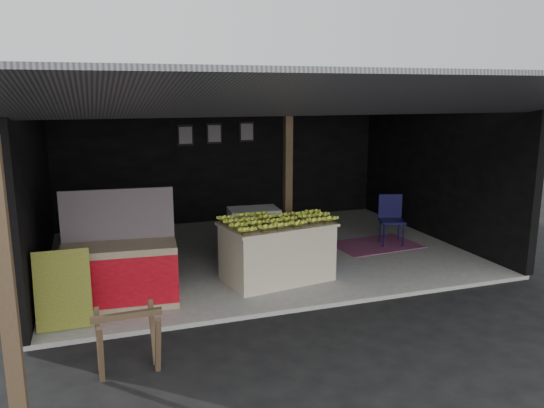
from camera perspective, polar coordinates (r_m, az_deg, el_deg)
name	(u,v)px	position (r m, az deg, el deg)	size (l,w,h in m)	color
ground	(317,310)	(7.06, 4.87, -11.26)	(80.00, 80.00, 0.00)	black
concrete_slab	(259,253)	(9.25, -1.41, -5.31)	(7.00, 5.00, 0.06)	gray
shophouse	(253,132)	(9.16, -2.07, 7.72)	(7.40, 7.29, 3.02)	black
banana_table	(277,251)	(7.80, 0.53, -5.10)	(1.69, 1.19, 0.86)	beige
banana_pile	(277,217)	(7.66, 0.54, -1.45)	(1.43, 0.86, 0.17)	yellow
white_crate	(254,235)	(8.64, -1.96, -3.33)	(0.83, 0.60, 0.88)	white
neighbor_stall	(120,271)	(7.17, -16.02, -6.98)	(1.49, 0.78, 1.49)	#998466
green_signboard	(63,290)	(6.69, -21.57, -8.59)	(0.62, 0.04, 0.94)	black
sawhorse	(128,335)	(5.60, -15.26, -13.49)	(0.69, 0.60, 0.66)	brown
water_barrel	(325,253)	(8.39, 5.76, -5.22)	(0.33, 0.33, 0.49)	#0E209A
plastic_chair	(391,215)	(9.84, 12.68, -1.19)	(0.54, 0.54, 0.90)	black
magenta_rug	(375,245)	(9.80, 11.05, -4.32)	(1.50, 1.00, 0.01)	#791A59
picture_frames	(216,133)	(11.13, -6.06, 7.55)	(1.62, 0.04, 0.46)	black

